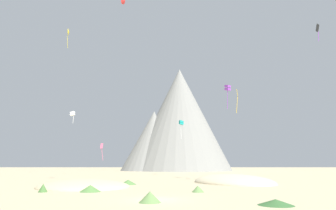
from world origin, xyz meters
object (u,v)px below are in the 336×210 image
(kite_yellow_high, at_px, (69,32))
(bush_far_right, at_px, (90,188))
(rock_massif, at_px, (175,122))
(kite_white_low, at_px, (72,114))
(kite_red_high, at_px, (124,1))
(kite_teal_low, at_px, (181,123))
(bush_mid_center, at_px, (128,182))
(bush_near_right, at_px, (276,202))
(bush_near_left, at_px, (43,188))
(kite_gold_mid, at_px, (237,96))
(bush_scatter_east, at_px, (150,197))
(kite_black_mid, at_px, (318,29))
(kite_rainbow_low, at_px, (102,149))
(bush_far_left, at_px, (198,189))
(kite_violet_mid, at_px, (228,88))

(kite_yellow_high, bearing_deg, bush_far_right, -165.79)
(rock_massif, height_order, kite_white_low, rock_massif)
(bush_far_right, distance_m, kite_red_high, 52.08)
(rock_massif, distance_m, kite_teal_low, 52.73)
(bush_mid_center, distance_m, kite_teal_low, 37.03)
(kite_teal_low, bearing_deg, bush_near_right, 167.28)
(bush_near_left, xyz_separation_m, kite_white_low, (-4.85, 23.86, 12.34))
(bush_mid_center, distance_m, kite_gold_mid, 23.99)
(kite_red_high, distance_m, kite_gold_mid, 38.38)
(kite_teal_low, height_order, kite_gold_mid, kite_gold_mid)
(bush_scatter_east, height_order, bush_near_right, bush_scatter_east)
(bush_near_left, xyz_separation_m, kite_teal_low, (17.62, 45.10, 13.31))
(bush_mid_center, distance_m, kite_black_mid, 39.90)
(kite_teal_low, height_order, kite_red_high, kite_red_high)
(bush_mid_center, relative_size, kite_rainbow_low, 0.80)
(rock_massif, bearing_deg, bush_scatter_east, -92.54)
(bush_far_left, distance_m, kite_black_mid, 35.22)
(bush_far_right, height_order, kite_yellow_high, kite_yellow_high)
(bush_scatter_east, distance_m, rock_massif, 108.49)
(bush_far_left, height_order, kite_rainbow_low, kite_rainbow_low)
(rock_massif, height_order, kite_rainbow_low, rock_massif)
(bush_far_right, bearing_deg, kite_violet_mid, 45.51)
(bush_scatter_east, relative_size, bush_far_left, 1.32)
(bush_scatter_east, bearing_deg, kite_red_high, 102.72)
(bush_near_right, xyz_separation_m, kite_teal_low, (-4.82, 55.76, 13.54))
(bush_near_right, bearing_deg, kite_teal_low, 94.94)
(bush_far_right, height_order, kite_white_low, kite_white_low)
(bush_far_right, height_order, kite_red_high, kite_red_high)
(bush_near_right, relative_size, kite_yellow_high, 0.48)
(kite_yellow_high, bearing_deg, kite_rainbow_low, -154.95)
(bush_far_right, height_order, bush_mid_center, bush_far_right)
(kite_rainbow_low, bearing_deg, bush_near_right, 6.52)
(kite_white_low, bearing_deg, kite_teal_low, -42.62)
(bush_near_left, distance_m, bush_far_left, 17.43)
(bush_near_left, bearing_deg, bush_near_right, -25.41)
(rock_massif, xyz_separation_m, kite_black_mid, (21.88, -85.23, 4.36))
(kite_violet_mid, xyz_separation_m, kite_rainbow_low, (-23.99, 1.50, -11.42))
(bush_far_left, distance_m, kite_white_low, 34.93)
(kite_teal_low, bearing_deg, bush_scatter_east, 157.02)
(kite_red_high, bearing_deg, bush_near_left, -160.99)
(bush_near_right, distance_m, kite_yellow_high, 78.87)
(kite_teal_low, bearing_deg, bush_near_left, 141.00)
(bush_near_left, bearing_deg, bush_far_left, 0.06)
(bush_scatter_east, bearing_deg, kite_white_low, 117.86)
(kite_violet_mid, bearing_deg, kite_gold_mid, 65.23)
(kite_teal_low, xyz_separation_m, kite_gold_mid, (8.76, -27.87, 1.10))
(kite_gold_mid, relative_size, kite_rainbow_low, 1.34)
(bush_near_right, distance_m, kite_violet_mid, 36.15)
(bush_near_right, height_order, kite_yellow_high, kite_yellow_high)
(bush_far_left, bearing_deg, bush_mid_center, 128.24)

